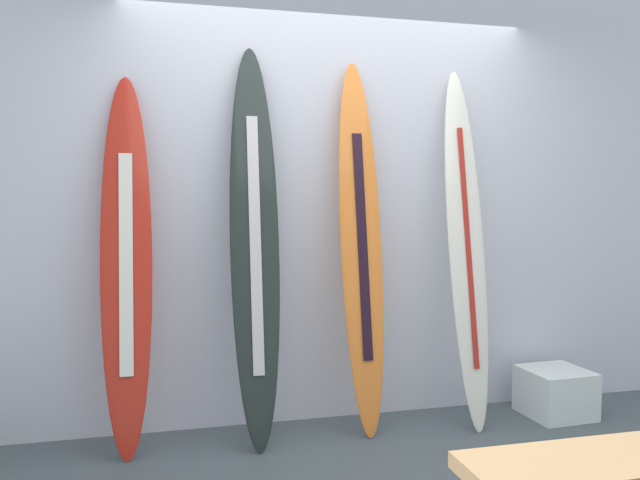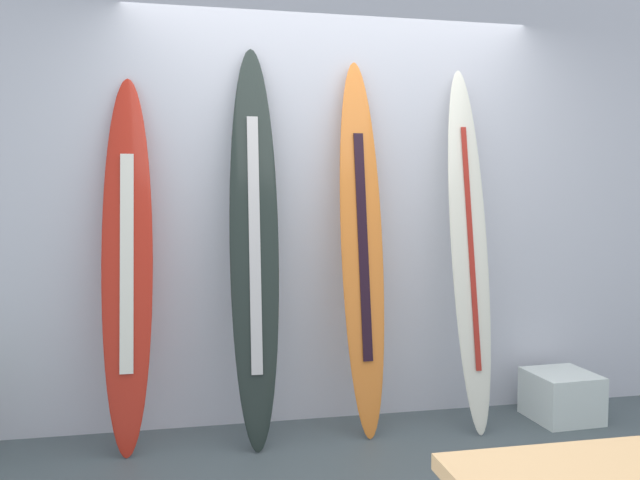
{
  "view_description": "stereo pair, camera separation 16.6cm",
  "coord_description": "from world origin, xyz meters",
  "px_view_note": "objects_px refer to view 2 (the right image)",
  "views": [
    {
      "loc": [
        -1.02,
        -2.59,
        1.4
      ],
      "look_at": [
        -0.14,
        0.95,
        1.14
      ],
      "focal_mm": 35.53,
      "sensor_mm": 36.0,
      "label": 1
    },
    {
      "loc": [
        -0.86,
        -2.62,
        1.4
      ],
      "look_at": [
        -0.14,
        0.95,
        1.14
      ],
      "focal_mm": 35.53,
      "sensor_mm": 36.0,
      "label": 2
    }
  ],
  "objects_px": {
    "surfboard_ivory": "(469,250)",
    "surfboard_crimson": "(127,265)",
    "surfboard_charcoal": "(254,246)",
    "surfboard_sunset": "(362,246)",
    "display_block_left": "(561,396)",
    "bench": "(596,477)"
  },
  "relations": [
    {
      "from": "surfboard_crimson",
      "to": "surfboard_charcoal",
      "type": "bearing_deg",
      "value": -3.04
    },
    {
      "from": "surfboard_charcoal",
      "to": "surfboard_ivory",
      "type": "xyz_separation_m",
      "value": [
        1.3,
        -0.01,
        -0.05
      ]
    },
    {
      "from": "surfboard_charcoal",
      "to": "display_block_left",
      "type": "distance_m",
      "value": 2.15
    },
    {
      "from": "display_block_left",
      "to": "bench",
      "type": "xyz_separation_m",
      "value": [
        -0.87,
        -1.59,
        0.27
      ]
    },
    {
      "from": "surfboard_sunset",
      "to": "surfboard_crimson",
      "type": "bearing_deg",
      "value": 179.73
    },
    {
      "from": "surfboard_ivory",
      "to": "display_block_left",
      "type": "bearing_deg",
      "value": -3.77
    },
    {
      "from": "surfboard_sunset",
      "to": "surfboard_ivory",
      "type": "xyz_separation_m",
      "value": [
        0.66,
        -0.04,
        -0.03
      ]
    },
    {
      "from": "surfboard_crimson",
      "to": "display_block_left",
      "type": "bearing_deg",
      "value": -1.98
    },
    {
      "from": "surfboard_charcoal",
      "to": "surfboard_sunset",
      "type": "xyz_separation_m",
      "value": [
        0.64,
        0.03,
        -0.01
      ]
    },
    {
      "from": "surfboard_crimson",
      "to": "surfboard_ivory",
      "type": "distance_m",
      "value": 1.99
    },
    {
      "from": "surfboard_ivory",
      "to": "surfboard_charcoal",
      "type": "bearing_deg",
      "value": 179.44
    },
    {
      "from": "surfboard_ivory",
      "to": "bench",
      "type": "distance_m",
      "value": 1.78
    },
    {
      "from": "surfboard_sunset",
      "to": "bench",
      "type": "distance_m",
      "value": 1.85
    },
    {
      "from": "surfboard_ivory",
      "to": "display_block_left",
      "type": "xyz_separation_m",
      "value": [
        0.62,
        -0.04,
        -0.92
      ]
    },
    {
      "from": "bench",
      "to": "display_block_left",
      "type": "bearing_deg",
      "value": 61.19
    },
    {
      "from": "surfboard_ivory",
      "to": "surfboard_crimson",
      "type": "bearing_deg",
      "value": 178.58
    },
    {
      "from": "surfboard_charcoal",
      "to": "display_block_left",
      "type": "bearing_deg",
      "value": -1.59
    },
    {
      "from": "bench",
      "to": "surfboard_ivory",
      "type": "bearing_deg",
      "value": 81.04
    },
    {
      "from": "surfboard_crimson",
      "to": "surfboard_sunset",
      "type": "bearing_deg",
      "value": -0.27
    },
    {
      "from": "surfboard_sunset",
      "to": "display_block_left",
      "type": "relative_size",
      "value": 5.52
    },
    {
      "from": "surfboard_crimson",
      "to": "bench",
      "type": "bearing_deg",
      "value": -44.03
    },
    {
      "from": "surfboard_crimson",
      "to": "surfboard_ivory",
      "type": "relative_size",
      "value": 0.95
    }
  ]
}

